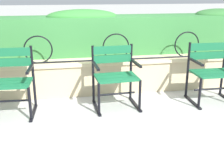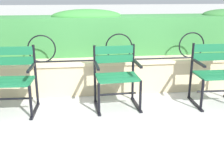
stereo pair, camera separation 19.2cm
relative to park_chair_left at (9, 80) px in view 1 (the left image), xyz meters
name	(u,v)px [view 1 (the left image)]	position (x,y,z in m)	size (l,w,h in m)	color
ground_plane	(114,118)	(1.32, -0.40, -0.47)	(60.00, 60.00, 0.00)	#ADADA8
stone_wall	(103,76)	(1.32, 0.57, -0.20)	(8.14, 0.41, 0.54)	#C6B289
iron_arch_fence	(82,50)	(1.00, 0.50, 0.24)	(7.59, 0.02, 0.42)	black
hedge_row	(95,33)	(1.26, 1.07, 0.42)	(7.98, 0.66, 0.76)	#387A3D
park_chair_left	(9,80)	(0.00, 0.00, 0.00)	(0.64, 0.55, 0.88)	#19663D
park_chair_centre	(115,74)	(1.41, 0.01, -0.01)	(0.63, 0.55, 0.85)	#19663D
park_chair_right	(211,70)	(2.83, -0.04, 0.00)	(0.62, 0.53, 0.85)	#19663D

